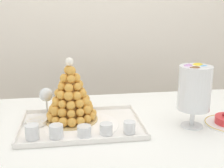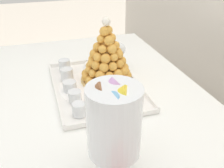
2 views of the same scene
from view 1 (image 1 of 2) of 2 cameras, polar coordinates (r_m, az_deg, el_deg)
backdrop_wall at (r=2.21m, az=-3.10°, el=15.13°), size 4.80×0.10×2.50m
buffet_table at (r=1.36m, az=1.45°, el=-10.92°), size 1.73×0.93×0.73m
serving_tray at (r=1.31m, az=-6.06°, el=-8.12°), size 0.54×0.37×0.02m
croquembouche at (r=1.33m, az=-8.16°, el=-2.52°), size 0.24×0.24×0.30m
dessert_cup_left at (r=1.21m, az=-15.54°, el=-9.24°), size 0.06×0.06×0.06m
dessert_cup_mid_left at (r=1.20m, az=-10.98°, el=-9.28°), size 0.06×0.06×0.05m
dessert_cup_centre at (r=1.19m, az=-5.53°, el=-9.35°), size 0.06×0.06×0.05m
dessert_cup_mid_right at (r=1.21m, az=-1.17°, el=-8.96°), size 0.05×0.05×0.05m
dessert_cup_right at (r=1.22m, az=3.47°, el=-8.64°), size 0.05×0.05×0.05m
creme_brulee_ramekin at (r=1.36m, az=-14.79°, el=-7.17°), size 0.10×0.10×0.02m
macaron_goblet at (r=1.30m, az=16.06°, el=-0.81°), size 0.14×0.14×0.30m
wine_glass at (r=1.43m, az=-12.91°, el=-2.30°), size 0.07×0.07×0.14m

